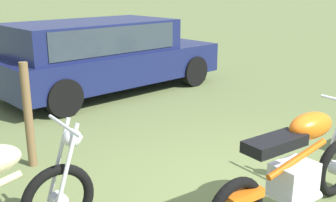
# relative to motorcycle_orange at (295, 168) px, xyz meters

# --- Properties ---
(motorcycle_orange) EXTENTS (2.02, 0.74, 1.02)m
(motorcycle_orange) POSITION_rel_motorcycle_orange_xyz_m (0.00, 0.00, 0.00)
(motorcycle_orange) COLOR black
(motorcycle_orange) RESTS_ON ground
(car_navy) EXTENTS (4.83, 3.05, 1.43)m
(car_navy) POSITION_rel_motorcycle_orange_xyz_m (-0.20, 5.18, 0.34)
(car_navy) COLOR #161E4C
(car_navy) RESTS_ON ground
(fence_post_wooden) EXTENTS (0.10, 0.10, 1.26)m
(fence_post_wooden) POSITION_rel_motorcycle_orange_xyz_m (-2.01, 2.24, 0.14)
(fence_post_wooden) COLOR brown
(fence_post_wooden) RESTS_ON ground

